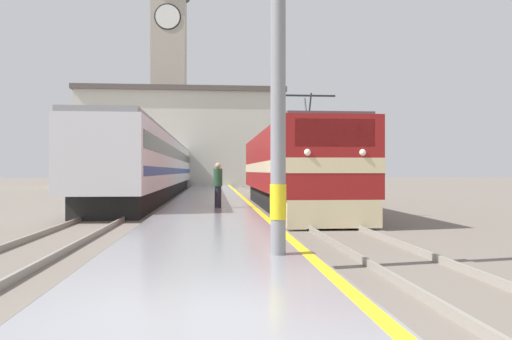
{
  "coord_description": "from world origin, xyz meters",
  "views": [
    {
      "loc": [
        0.09,
        -4.99,
        1.72
      ],
      "look_at": [
        2.09,
        18.05,
        1.77
      ],
      "focal_mm": 35.0,
      "sensor_mm": 36.0,
      "label": 1
    }
  ],
  "objects_px": {
    "person_on_platform": "(218,184)",
    "locomotive_train": "(291,169)",
    "clock_tower": "(169,70)",
    "catenary_mast": "(284,35)",
    "passenger_train": "(167,167)"
  },
  "relations": [
    {
      "from": "catenary_mast",
      "to": "person_on_platform",
      "type": "bearing_deg",
      "value": 95.25
    },
    {
      "from": "passenger_train",
      "to": "clock_tower",
      "type": "height_order",
      "value": "clock_tower"
    },
    {
      "from": "locomotive_train",
      "to": "clock_tower",
      "type": "xyz_separation_m",
      "value": [
        -8.95,
        41.52,
        12.68
      ]
    },
    {
      "from": "person_on_platform",
      "to": "clock_tower",
      "type": "bearing_deg",
      "value": 97.33
    },
    {
      "from": "person_on_platform",
      "to": "clock_tower",
      "type": "distance_m",
      "value": 46.48
    },
    {
      "from": "passenger_train",
      "to": "person_on_platform",
      "type": "relative_size",
      "value": 29.24
    },
    {
      "from": "locomotive_train",
      "to": "passenger_train",
      "type": "height_order",
      "value": "locomotive_train"
    },
    {
      "from": "locomotive_train",
      "to": "clock_tower",
      "type": "height_order",
      "value": "clock_tower"
    },
    {
      "from": "person_on_platform",
      "to": "locomotive_train",
      "type": "bearing_deg",
      "value": 39.15
    },
    {
      "from": "locomotive_train",
      "to": "passenger_train",
      "type": "bearing_deg",
      "value": 110.0
    },
    {
      "from": "locomotive_train",
      "to": "person_on_platform",
      "type": "xyz_separation_m",
      "value": [
        -3.26,
        -2.66,
        -0.59
      ]
    },
    {
      "from": "catenary_mast",
      "to": "person_on_platform",
      "type": "xyz_separation_m",
      "value": [
        -1.0,
        10.92,
        -2.83
      ]
    },
    {
      "from": "locomotive_train",
      "to": "person_on_platform",
      "type": "height_order",
      "value": "locomotive_train"
    },
    {
      "from": "locomotive_train",
      "to": "person_on_platform",
      "type": "bearing_deg",
      "value": -140.85
    },
    {
      "from": "person_on_platform",
      "to": "clock_tower",
      "type": "relative_size",
      "value": 0.06
    }
  ]
}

